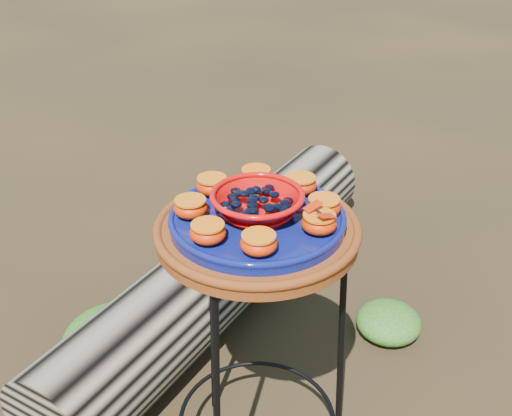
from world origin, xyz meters
TOP-DOWN VIEW (x-y plane):
  - plant_stand at (0.00, 0.00)m, footprint 0.44×0.44m
  - terracotta_saucer at (0.00, 0.00)m, footprint 0.44×0.44m
  - cobalt_plate at (0.00, 0.00)m, footprint 0.38×0.38m
  - red_bowl at (0.00, 0.00)m, footprint 0.19×0.19m
  - glass_gems at (0.00, 0.00)m, footprint 0.15×0.15m
  - orange_half_0 at (0.07, -0.12)m, footprint 0.07×0.07m
  - orange_half_1 at (0.12, -0.08)m, footprint 0.07×0.07m
  - orange_half_2 at (0.14, 0.03)m, footprint 0.07×0.07m
  - orange_half_3 at (0.08, 0.12)m, footprint 0.07×0.07m
  - orange_half_4 at (-0.03, 0.14)m, footprint 0.07×0.07m
  - orange_half_5 at (-0.12, 0.08)m, footprint 0.07×0.07m
  - orange_half_6 at (-0.14, -0.03)m, footprint 0.07×0.07m
  - orange_half_7 at (-0.08, -0.12)m, footprint 0.07×0.07m
  - butterfly at (0.07, -0.12)m, footprint 0.08×0.05m
  - driftwood_log at (0.27, 0.61)m, footprint 1.67×1.07m
  - foliage_right at (0.65, 0.16)m, footprint 0.22×0.22m
  - foliage_back at (-0.15, 0.56)m, footprint 0.34×0.34m

SIDE VIEW (x-z plane):
  - foliage_right at x=0.65m, z-range 0.00..0.11m
  - foliage_back at x=-0.15m, z-range 0.00..0.17m
  - driftwood_log at x=0.27m, z-range 0.00..0.31m
  - plant_stand at x=0.00m, z-range 0.00..0.70m
  - terracotta_saucer at x=0.00m, z-range 0.70..0.74m
  - cobalt_plate at x=0.00m, z-range 0.74..0.76m
  - orange_half_0 at x=0.07m, z-range 0.76..0.80m
  - orange_half_1 at x=0.12m, z-range 0.76..0.80m
  - orange_half_2 at x=0.14m, z-range 0.76..0.80m
  - orange_half_3 at x=0.08m, z-range 0.76..0.80m
  - orange_half_4 at x=-0.03m, z-range 0.76..0.80m
  - orange_half_5 at x=-0.12m, z-range 0.76..0.80m
  - orange_half_6 at x=-0.14m, z-range 0.76..0.80m
  - orange_half_7 at x=-0.08m, z-range 0.76..0.80m
  - red_bowl at x=0.00m, z-range 0.76..0.81m
  - butterfly at x=0.07m, z-range 0.80..0.81m
  - glass_gems at x=0.00m, z-range 0.81..0.84m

